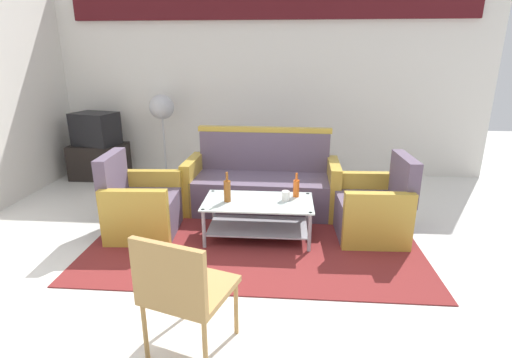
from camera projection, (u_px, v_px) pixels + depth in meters
name	position (u px, v px, depth m)	size (l,w,h in m)	color
ground_plane	(254.00, 271.00, 3.42)	(14.00, 14.00, 0.00)	silver
wall_back	(271.00, 78.00, 5.87)	(6.52, 0.19, 2.80)	silver
rug	(256.00, 234.00, 4.12)	(3.25, 2.24, 0.01)	maroon
couch	(262.00, 185.00, 4.71)	(1.82, 0.79, 0.96)	#5B4C60
armchair_left	(141.00, 207.00, 4.10)	(0.74, 0.80, 0.85)	#5B4C60
armchair_right	(373.00, 210.00, 4.02)	(0.72, 0.78, 0.85)	#5B4C60
coffee_table	(258.00, 214.00, 3.96)	(1.10, 0.60, 0.40)	silver
bottle_brown	(227.00, 190.00, 3.88)	(0.07, 0.07, 0.31)	brown
bottle_orange	(296.00, 188.00, 4.01)	(0.06, 0.06, 0.26)	#D85919
cup	(286.00, 196.00, 3.92)	(0.08, 0.08, 0.10)	silver
tv_stand	(100.00, 161.00, 5.95)	(0.80, 0.50, 0.52)	black
television	(96.00, 129.00, 5.80)	(0.69, 0.57, 0.48)	black
pedestal_fan	(162.00, 112.00, 5.70)	(0.36, 0.36, 1.27)	#2D2D33
wicker_chair	(182.00, 287.00, 2.33)	(0.60, 0.60, 0.84)	#AD844C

